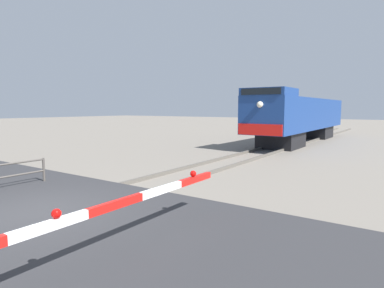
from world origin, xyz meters
The scene contains 6 objects.
ground_plane centered at (0.00, 0.00, 0.00)m, with size 160.00×160.00×0.00m, color slate.
rail_track_left centered at (-0.72, 0.00, 0.07)m, with size 0.08×80.00×0.15m, color #59544C.
rail_track_right centered at (0.72, 0.00, 0.07)m, with size 0.08×80.00×0.15m, color #59544C.
road_surface centered at (0.00, 0.00, 0.08)m, with size 36.00×6.37×0.16m, color #2D2D30.
locomotive centered at (0.00, 21.21, 2.01)m, with size 2.79×16.39×3.79m.
guard_railing centered at (-2.94, 0.84, 0.61)m, with size 0.08×2.31×0.95m.
Camera 1 is at (7.30, -4.10, 2.62)m, focal length 30.42 mm.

